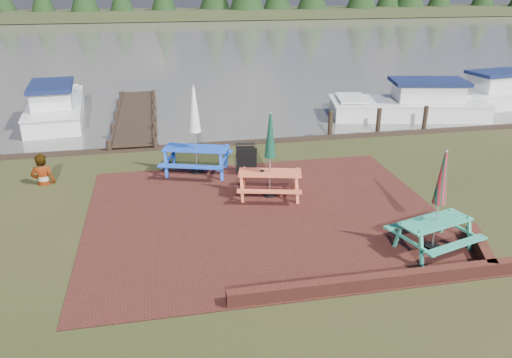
{
  "coord_description": "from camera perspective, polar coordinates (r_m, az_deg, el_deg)",
  "views": [
    {
      "loc": [
        -2.46,
        -10.29,
        5.74
      ],
      "look_at": [
        -0.21,
        1.06,
        1.0
      ],
      "focal_mm": 35.0,
      "sensor_mm": 36.0,
      "label": 1
    }
  ],
  "objects": [
    {
      "name": "picnic_table_red",
      "position": [
        13.65,
        1.61,
        1.23
      ],
      "size": [
        2.04,
        1.9,
        2.39
      ],
      "rotation": [
        0.0,
        0.0,
        -0.24
      ],
      "color": "#D95A37",
      "rests_on": "ground"
    },
    {
      "name": "chalkboard",
      "position": [
        15.32,
        -1.13,
        2.24
      ],
      "size": [
        0.61,
        0.62,
        0.95
      ],
      "rotation": [
        0.0,
        0.0,
        -0.12
      ],
      "color": "black",
      "rests_on": "ground"
    },
    {
      "name": "brick_wall",
      "position": [
        10.7,
        16.5,
        -10.26
      ],
      "size": [
        6.21,
        1.79,
        0.3
      ],
      "color": "#4C1E16",
      "rests_on": "ground"
    },
    {
      "name": "water",
      "position": [
        47.7,
        -8.44,
        15.15
      ],
      "size": [
        120.0,
        60.0,
        0.02
      ],
      "primitive_type": "cube",
      "color": "#47443D",
      "rests_on": "ground"
    },
    {
      "name": "paving",
      "position": [
        12.9,
        0.99,
        -4.1
      ],
      "size": [
        9.0,
        7.5,
        0.02
      ],
      "primitive_type": "cube",
      "color": "#3D1913",
      "rests_on": "ground"
    },
    {
      "name": "person",
      "position": [
        15.73,
        -23.54,
        2.57
      ],
      "size": [
        0.68,
        0.45,
        1.86
      ],
      "primitive_type": "imported",
      "rotation": [
        0.0,
        0.0,
        3.14
      ],
      "color": "gray",
      "rests_on": "ground"
    },
    {
      "name": "boat_far",
      "position": [
        26.63,
        24.86,
        8.6
      ],
      "size": [
        6.27,
        3.02,
        1.88
      ],
      "rotation": [
        0.0,
        0.0,
        1.72
      ],
      "color": "silver",
      "rests_on": "ground"
    },
    {
      "name": "picnic_table_teal",
      "position": [
        11.7,
        19.95,
        -4.05
      ],
      "size": [
        2.03,
        1.9,
        2.33
      ],
      "rotation": [
        0.0,
        0.0,
        0.29
      ],
      "color": "#298469",
      "rests_on": "ground"
    },
    {
      "name": "boat_jetty",
      "position": [
        23.8,
        -21.93,
        7.62
      ],
      "size": [
        2.86,
        6.65,
        1.87
      ],
      "rotation": [
        0.0,
        0.0,
        0.1
      ],
      "color": "silver",
      "rests_on": "ground"
    },
    {
      "name": "ground",
      "position": [
        12.04,
        1.99,
        -6.22
      ],
      "size": [
        120.0,
        120.0,
        0.0
      ],
      "primitive_type": "plane",
      "color": "black",
      "rests_on": "ground"
    },
    {
      "name": "boat_near",
      "position": [
        23.52,
        17.34,
        8.05
      ],
      "size": [
        7.17,
        3.71,
        1.85
      ],
      "rotation": [
        0.0,
        0.0,
        1.37
      ],
      "color": "silver",
      "rests_on": "ground"
    },
    {
      "name": "jetty",
      "position": [
        22.31,
        -13.6,
        7.06
      ],
      "size": [
        1.76,
        9.08,
        1.0
      ],
      "color": "black",
      "rests_on": "ground"
    },
    {
      "name": "picnic_table_blue",
      "position": [
        15.39,
        -6.88,
        4.02
      ],
      "size": [
        2.43,
        2.29,
        2.74
      ],
      "rotation": [
        0.0,
        0.0,
        -0.32
      ],
      "color": "#1742B3",
      "rests_on": "ground"
    }
  ]
}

